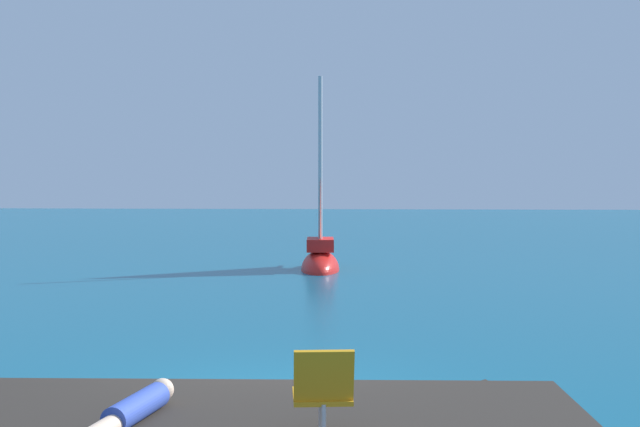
% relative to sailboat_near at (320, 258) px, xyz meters
% --- Properties ---
extents(ground_plane, '(160.00, 160.00, 0.00)m').
position_rel_sailboat_near_xyz_m(ground_plane, '(0.50, -16.00, -0.37)').
color(ground_plane, '#0F5675').
extents(sailboat_near, '(1.50, 3.74, 6.84)m').
position_rel_sailboat_near_xyz_m(sailboat_near, '(0.00, 0.00, 0.00)').
color(sailboat_near, red).
rests_on(sailboat_near, ground).
extents(person_sunbather, '(0.45, 1.75, 0.25)m').
position_rel_sailboat_near_xyz_m(person_sunbather, '(-0.21, -19.54, 0.42)').
color(person_sunbather, '#334CB2').
rests_on(person_sunbather, shore_ledge).
extents(beach_chair, '(0.55, 0.65, 0.80)m').
position_rel_sailboat_near_xyz_m(beach_chair, '(1.51, -19.90, 0.75)').
color(beach_chair, orange).
rests_on(beach_chair, shore_ledge).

